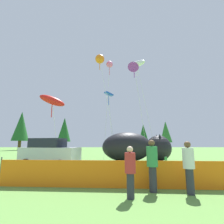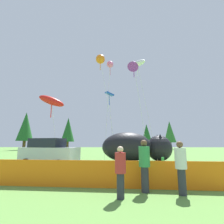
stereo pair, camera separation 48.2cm
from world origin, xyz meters
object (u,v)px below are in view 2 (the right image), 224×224
at_px(folding_chair, 166,164).
at_px(kite_white_ghost, 137,64).
at_px(kite_purple_delta, 134,64).
at_px(kite_pink_octopus, 110,65).
at_px(parked_car, 49,152).
at_px(kite_orange_flower, 100,59).
at_px(spectator_in_black_shirt, 181,165).
at_px(spectator_in_red_shirt, 120,170).
at_px(inflatable_cat, 136,148).
at_px(kite_red_lizard, 52,101).
at_px(spectator_in_grey_shirt, 144,163).
at_px(kite_blue_box, 109,95).

distance_m(folding_chair, kite_white_ghost, 11.63).
bearing_deg(kite_purple_delta, kite_pink_octopus, 124.62).
height_order(parked_car, kite_orange_flower, kite_orange_flower).
height_order(spectator_in_black_shirt, spectator_in_red_shirt, spectator_in_black_shirt).
relative_size(inflatable_cat, spectator_in_red_shirt, 4.27).
relative_size(parked_car, kite_red_lizard, 0.83).
bearing_deg(inflatable_cat, spectator_in_black_shirt, -99.69).
bearing_deg(kite_orange_flower, spectator_in_red_shirt, -81.14).
xyz_separation_m(folding_chair, kite_orange_flower, (-4.44, 8.31, 10.34)).
height_order(spectator_in_black_shirt, kite_pink_octopus, kite_pink_octopus).
relative_size(parked_car, kite_pink_octopus, 0.42).
bearing_deg(parked_car, spectator_in_black_shirt, -29.33).
distance_m(inflatable_cat, spectator_in_grey_shirt, 10.07).
relative_size(kite_white_ghost, kite_purple_delta, 1.06).
distance_m(inflatable_cat, kite_orange_flower, 10.42).
height_order(inflatable_cat, kite_red_lizard, kite_red_lizard).
distance_m(inflatable_cat, kite_pink_octopus, 9.81).
height_order(folding_chair, spectator_in_red_shirt, spectator_in_red_shirt).
distance_m(kite_blue_box, kite_white_ghost, 4.41).
distance_m(parked_car, kite_white_ghost, 11.93).
relative_size(parked_car, kite_white_ghost, 0.45).
distance_m(parked_car, kite_pink_octopus, 11.75).
relative_size(kite_blue_box, kite_red_lizard, 1.33).
height_order(parked_car, spectator_in_grey_shirt, parked_car).
relative_size(parked_car, kite_orange_flower, 0.40).
bearing_deg(kite_red_lizard, spectator_in_grey_shirt, -47.33).
height_order(kite_purple_delta, kite_red_lizard, kite_purple_delta).
bearing_deg(kite_orange_flower, spectator_in_black_shirt, -71.50).
distance_m(kite_orange_flower, kite_red_lizard, 8.50).
distance_m(kite_orange_flower, kite_pink_octopus, 1.27).
distance_m(inflatable_cat, kite_purple_delta, 7.79).
xyz_separation_m(kite_orange_flower, kite_pink_octopus, (1.07, 0.55, -0.42)).
relative_size(folding_chair, kite_orange_flower, 0.08).
distance_m(spectator_in_grey_shirt, kite_red_lizard, 9.74).
xyz_separation_m(spectator_in_black_shirt, spectator_in_grey_shirt, (-1.18, 0.29, 0.03)).
height_order(spectator_in_black_shirt, kite_white_ghost, kite_white_ghost).
xyz_separation_m(inflatable_cat, kite_orange_flower, (-3.57, 1.60, 9.66)).
xyz_separation_m(spectator_in_black_shirt, kite_pink_octopus, (-2.92, 12.48, 9.51)).
height_order(inflatable_cat, spectator_in_grey_shirt, inflatable_cat).
height_order(kite_blue_box, kite_red_lizard, kite_blue_box).
bearing_deg(spectator_in_black_shirt, kite_purple_delta, 93.63).
height_order(parked_car, spectator_in_red_shirt, parked_car).
bearing_deg(kite_red_lizard, folding_chair, -22.83).
height_order(parked_car, kite_purple_delta, kite_purple_delta).
height_order(parked_car, kite_white_ghost, kite_white_ghost).
distance_m(folding_chair, kite_blue_box, 11.45).
bearing_deg(folding_chair, kite_pink_octopus, 140.07).
xyz_separation_m(parked_car, kite_pink_octopus, (4.38, 5.40, 9.48)).
height_order(spectator_in_red_shirt, kite_orange_flower, kite_orange_flower).
bearing_deg(kite_purple_delta, parked_car, -163.43).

